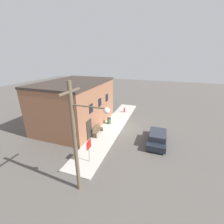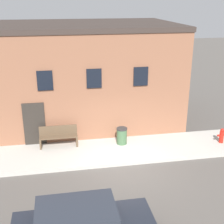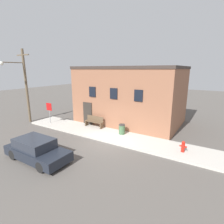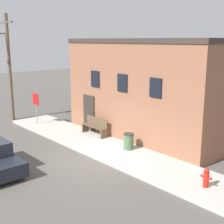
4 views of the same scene
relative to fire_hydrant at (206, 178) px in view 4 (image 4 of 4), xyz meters
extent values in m
plane|color=#56514C|center=(-5.06, -1.13, -0.50)|extent=(80.00, 80.00, 0.00)
cube|color=#BCB7AD|center=(-5.06, 0.16, -0.43)|extent=(17.47, 2.58, 0.14)
cube|color=#8E5B42|center=(-5.94, 4.67, 2.10)|extent=(9.51, 6.44, 5.21)
cube|color=#382D28|center=(-5.94, 4.67, 4.83)|extent=(9.61, 6.54, 0.24)
cube|color=black|center=(-8.16, 1.42, 2.73)|extent=(0.70, 0.08, 0.90)
cube|color=black|center=(-5.94, 1.42, 2.73)|extent=(0.70, 0.08, 0.90)
cube|color=black|center=(-3.72, 1.42, 2.73)|extent=(0.70, 0.08, 0.90)
cube|color=#2D2823|center=(-8.79, 1.42, 0.60)|extent=(1.00, 0.08, 2.20)
cylinder|color=red|center=(0.00, 0.00, -0.07)|extent=(0.21, 0.21, 0.58)
sphere|color=red|center=(0.00, 0.00, 0.27)|extent=(0.19, 0.19, 0.19)
cylinder|color=red|center=(-0.16, 0.00, 0.01)|extent=(0.12, 0.09, 0.09)
cylinder|color=red|center=(0.16, 0.00, 0.01)|extent=(0.12, 0.09, 0.09)
cylinder|color=gray|center=(-12.09, -0.25, 0.61)|extent=(0.06, 0.06, 1.94)
cube|color=red|center=(-12.09, -0.27, 1.23)|extent=(0.71, 0.02, 0.71)
cube|color=brown|center=(-8.55, 0.95, -0.12)|extent=(0.08, 0.44, 0.48)
cube|color=brown|center=(-6.88, 0.95, -0.12)|extent=(0.08, 0.44, 0.48)
cube|color=brown|center=(-7.72, 0.95, 0.14)|extent=(1.75, 0.44, 0.04)
cube|color=brown|center=(-7.72, 1.15, 0.39)|extent=(1.75, 0.04, 0.46)
cylinder|color=#426642|center=(-4.75, 0.74, 0.01)|extent=(0.49, 0.49, 0.74)
cylinder|color=#2D2D2D|center=(-4.75, 0.74, 0.41)|extent=(0.51, 0.51, 0.06)
cylinder|color=brown|center=(-14.55, -0.76, 3.02)|extent=(0.23, 0.23, 7.05)
cube|color=brown|center=(-14.55, -0.76, 5.98)|extent=(1.80, 0.10, 0.10)
cylinder|color=black|center=(-5.85, -4.49, -0.20)|extent=(0.60, 0.20, 0.60)
camera|label=1|loc=(-20.94, -5.25, 7.67)|focal=24.00mm
camera|label=2|loc=(-7.61, -12.47, 6.27)|focal=50.00mm
camera|label=3|loc=(1.50, -10.90, 4.70)|focal=28.00mm
camera|label=4|loc=(5.55, -9.50, 4.87)|focal=50.00mm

